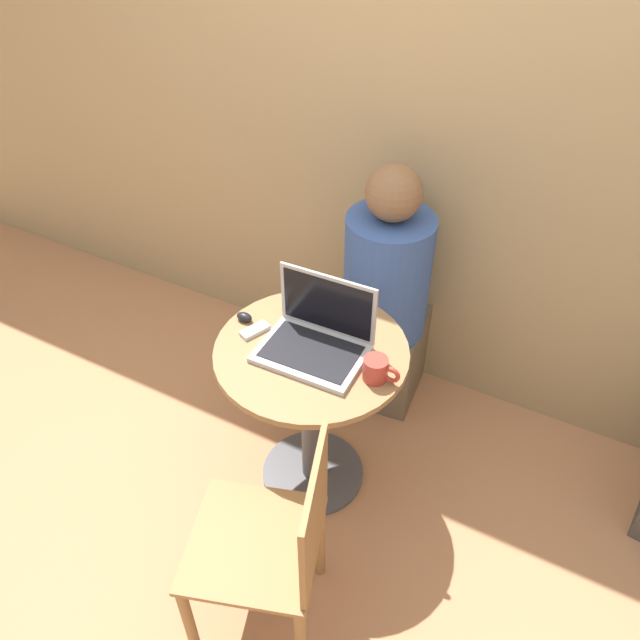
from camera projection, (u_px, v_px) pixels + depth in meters
The scene contains 9 objects.
ground_plane at pixel (313, 473), 2.65m from camera, with size 12.00×12.00×0.00m, color tan.
back_wall at pixel (413, 108), 2.37m from camera, with size 7.00×0.05×2.60m.
round_table at pixel (312, 392), 2.33m from camera, with size 0.69×0.69×0.72m.
laptop at pixel (317, 337), 2.16m from camera, with size 0.37×0.27×0.26m.
cell_phone at pixel (255, 330), 2.25m from camera, with size 0.08×0.12×0.02m.
computer_mouse at pixel (244, 317), 2.30m from camera, with size 0.06×0.04×0.03m.
coffee_cup at pixel (377, 369), 2.05m from camera, with size 0.13×0.08×0.08m.
chair_empty at pixel (274, 546), 1.91m from camera, with size 0.51×0.51×0.84m.
person_seated at pixel (388, 306), 2.73m from camera, with size 0.39×0.57×1.19m.
Camera 1 is at (0.78, -1.40, 2.21)m, focal length 35.00 mm.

